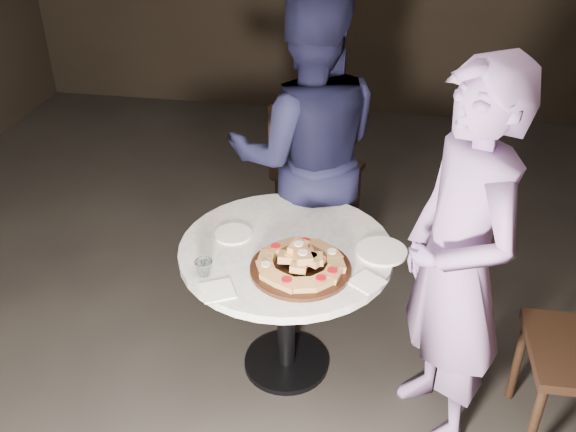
{
  "coord_description": "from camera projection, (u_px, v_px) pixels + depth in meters",
  "views": [
    {
      "loc": [
        0.33,
        -2.19,
        2.33
      ],
      "look_at": [
        -0.07,
        0.18,
        0.85
      ],
      "focal_mm": 40.0,
      "sensor_mm": 36.0,
      "label": 1
    }
  ],
  "objects": [
    {
      "name": "diner_teal",
      "position": [
        457.0,
        268.0,
        2.49
      ],
      "size": [
        0.62,
        0.73,
        1.7
      ],
      "primitive_type": "imported",
      "rotation": [
        0.0,
        0.0,
        -1.16
      ],
      "color": "#7D649C",
      "rests_on": "ground"
    },
    {
      "name": "diner_navy",
      "position": [
        307.0,
        155.0,
        3.32
      ],
      "size": [
        0.95,
        0.8,
        1.72
      ],
      "primitive_type": "imported",
      "rotation": [
        0.0,
        0.0,
        3.34
      ],
      "color": "black",
      "rests_on": "ground"
    },
    {
      "name": "chair_far",
      "position": [
        312.0,
        167.0,
        3.89
      ],
      "size": [
        0.57,
        0.58,
        0.94
      ],
      "rotation": [
        0.0,
        0.0,
        2.79
      ],
      "color": "black",
      "rests_on": "ground"
    },
    {
      "name": "napkin_far",
      "position": [
        367.0,
        282.0,
        2.63
      ],
      "size": [
        0.17,
        0.17,
        0.01
      ],
      "primitive_type": "cube",
      "rotation": [
        0.0,
        0.0,
        -0.63
      ],
      "color": "white",
      "rests_on": "table"
    },
    {
      "name": "serving_board",
      "position": [
        301.0,
        269.0,
        2.7
      ],
      "size": [
        0.52,
        0.52,
        0.02
      ],
      "primitive_type": "cylinder",
      "rotation": [
        0.0,
        0.0,
        -0.26
      ],
      "color": "black",
      "rests_on": "table"
    },
    {
      "name": "table",
      "position": [
        286.0,
        271.0,
        2.92
      ],
      "size": [
        1.17,
        1.17,
        0.72
      ],
      "rotation": [
        0.0,
        0.0,
        -0.26
      ],
      "color": "black",
      "rests_on": "ground"
    },
    {
      "name": "plate_right",
      "position": [
        382.0,
        251.0,
        2.81
      ],
      "size": [
        0.23,
        0.23,
        0.01
      ],
      "primitive_type": "cylinder",
      "rotation": [
        0.0,
        0.0,
        -0.05
      ],
      "color": "white",
      "rests_on": "table"
    },
    {
      "name": "plate_left",
      "position": [
        233.0,
        234.0,
        2.93
      ],
      "size": [
        0.2,
        0.2,
        0.01
      ],
      "primitive_type": "cylinder",
      "rotation": [
        0.0,
        0.0,
        -0.2
      ],
      "color": "white",
      "rests_on": "table"
    },
    {
      "name": "napkin_near",
      "position": [
        217.0,
        291.0,
        2.58
      ],
      "size": [
        0.18,
        0.18,
        0.01
      ],
      "primitive_type": "cube",
      "rotation": [
        0.0,
        0.0,
        0.48
      ],
      "color": "white",
      "rests_on": "table"
    },
    {
      "name": "focaccia_pile",
      "position": [
        301.0,
        261.0,
        2.68
      ],
      "size": [
        0.38,
        0.38,
        0.1
      ],
      "rotation": [
        0.0,
        0.0,
        -0.36
      ],
      "color": "#A57140",
      "rests_on": "serving_board"
    },
    {
      "name": "floor",
      "position": [
        296.0,
        385.0,
        3.11
      ],
      "size": [
        7.0,
        7.0,
        0.0
      ],
      "primitive_type": "plane",
      "color": "black",
      "rests_on": "ground"
    },
    {
      "name": "water_glass",
      "position": [
        204.0,
        268.0,
        2.66
      ],
      "size": [
        0.1,
        0.1,
        0.07
      ],
      "primitive_type": "imported",
      "rotation": [
        0.0,
        0.0,
        0.4
      ],
      "color": "silver",
      "rests_on": "table"
    }
  ]
}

